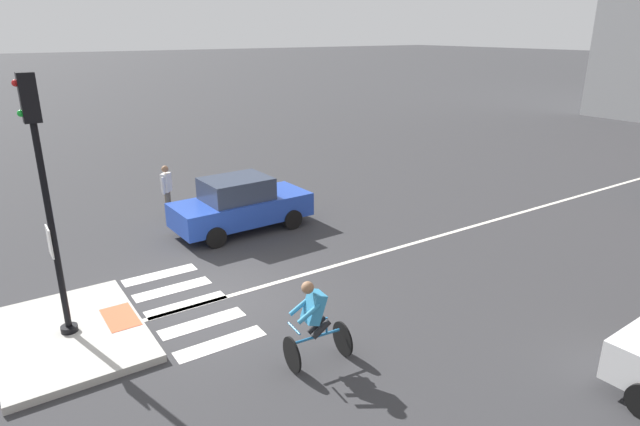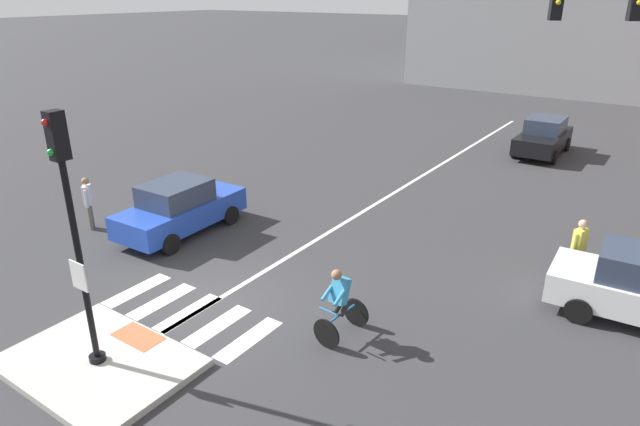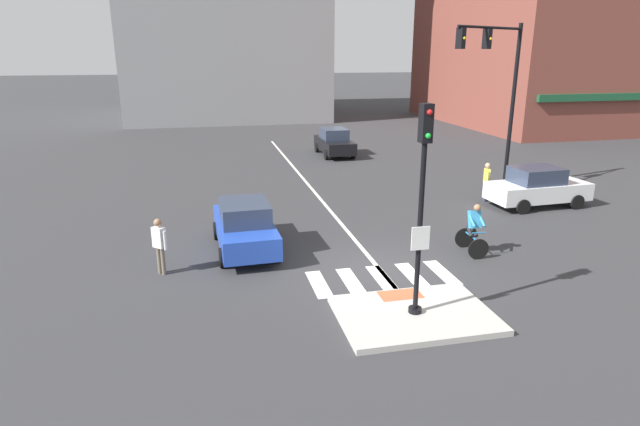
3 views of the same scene
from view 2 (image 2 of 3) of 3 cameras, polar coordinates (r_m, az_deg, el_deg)
name	(u,v)px [view 2 (image 2 of 3)]	position (r m, az deg, el deg)	size (l,w,h in m)	color
ground_plane	(204,304)	(13.57, -11.89, -9.15)	(300.00, 300.00, 0.00)	#333335
traffic_island	(99,363)	(12.12, -21.89, -14.19)	(3.69, 2.63, 0.15)	#B2AFA8
tactile_pad_front	(138,336)	(12.50, -18.27, -12.01)	(1.10, 0.60, 0.01)	#DB5B38
signal_pole	(72,222)	(10.69, -24.20, -0.81)	(0.44, 0.38, 4.94)	black
crosswalk_stripe_a	(137,290)	(14.57, -18.36, -7.55)	(0.44, 1.80, 0.01)	silver
crosswalk_stripe_b	(162,301)	(13.92, -16.00, -8.72)	(0.44, 1.80, 0.01)	silver
crosswalk_stripe_c	(189,313)	(13.30, -13.40, -9.98)	(0.44, 1.80, 0.01)	silver
crosswalk_stripe_d	(218,325)	(12.71, -10.53, -11.34)	(0.44, 1.80, 0.01)	silver
crosswalk_stripe_e	(249,339)	(12.17, -7.36, -12.79)	(0.44, 1.80, 0.01)	silver
lane_centre_line	(401,189)	(20.91, 8.32, 2.49)	(0.14, 28.00, 0.01)	silver
car_black_eastbound_distant	(543,137)	(26.93, 22.07, 7.32)	(1.87, 4.11, 1.64)	black
car_blue_westbound_near	(180,208)	(17.20, -14.26, 0.52)	(1.95, 4.16, 1.64)	#2347B7
cyclist	(340,302)	(11.68, 2.09, -9.16)	(0.74, 1.14, 1.68)	black
pedestrian_at_curb_left	(88,199)	(18.31, -22.83, 1.33)	(0.42, 0.41, 1.67)	#6B6051
pedestrian_waiting_far_side	(579,245)	(15.30, 25.17, -3.03)	(0.33, 0.52, 1.67)	#2D334C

